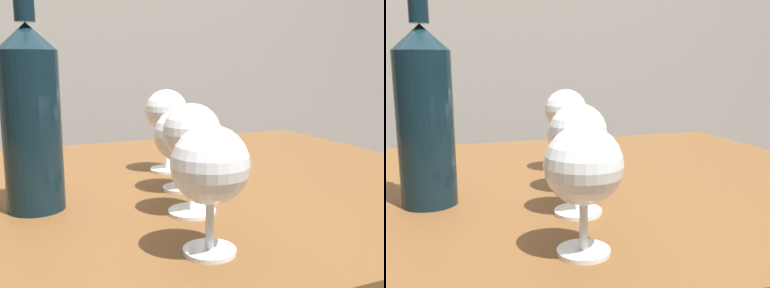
{
  "view_description": "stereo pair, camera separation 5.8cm",
  "coord_description": "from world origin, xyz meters",
  "views": [
    {
      "loc": [
        -0.11,
        -0.68,
        0.98
      ],
      "look_at": [
        0.12,
        -0.16,
        0.87
      ],
      "focal_mm": 41.55,
      "sensor_mm": 36.0,
      "label": 1
    },
    {
      "loc": [
        -0.05,
        -0.7,
        0.98
      ],
      "look_at": [
        0.12,
        -0.16,
        0.87
      ],
      "focal_mm": 41.55,
      "sensor_mm": 36.0,
      "label": 2
    }
  ],
  "objects": [
    {
      "name": "dining_table",
      "position": [
        0.0,
        0.0,
        0.67
      ],
      "size": [
        1.32,
        0.8,
        0.78
      ],
      "color": "brown",
      "rests_on": "ground_plane"
    },
    {
      "name": "wine_bottle",
      "position": [
        -0.07,
        -0.06,
        0.91
      ],
      "size": [
        0.08,
        0.08,
        0.34
      ],
      "color": "#0F232D",
      "rests_on": "dining_table"
    },
    {
      "name": "wine_glass_port",
      "position": [
        0.08,
        -0.28,
        0.87
      ],
      "size": [
        0.08,
        0.08,
        0.14
      ],
      "color": "white",
      "rests_on": "dining_table"
    },
    {
      "name": "wine_glass_amber",
      "position": [
        0.12,
        -0.16,
        0.88
      ],
      "size": [
        0.08,
        0.08,
        0.15
      ],
      "color": "white",
      "rests_on": "dining_table"
    },
    {
      "name": "wine_glass_empty",
      "position": [
        0.17,
        0.07,
        0.88
      ],
      "size": [
        0.08,
        0.08,
        0.15
      ],
      "color": "white",
      "rests_on": "dining_table"
    },
    {
      "name": "wine_glass_white",
      "position": [
        0.14,
        -0.05,
        0.86
      ],
      "size": [
        0.08,
        0.08,
        0.13
      ],
      "color": "white",
      "rests_on": "dining_table"
    }
  ]
}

